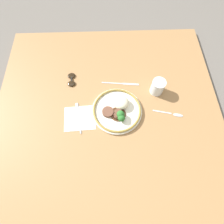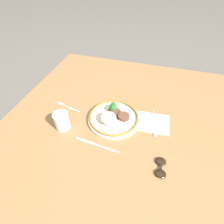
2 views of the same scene
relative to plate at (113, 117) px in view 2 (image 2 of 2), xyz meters
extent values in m
plane|color=#5B5651|center=(-0.05, -0.01, -0.06)|extent=(8.00, 8.00, 0.00)
cube|color=olive|center=(-0.05, -0.01, -0.04)|extent=(1.26, 1.28, 0.04)
cube|color=white|center=(-0.21, -0.03, -0.02)|extent=(0.18, 0.15, 0.00)
cylinder|color=silver|center=(0.00, 0.00, -0.01)|extent=(0.28, 0.28, 0.01)
torus|color=olive|center=(0.00, 0.00, 0.00)|extent=(0.26, 0.26, 0.01)
ellipsoid|color=beige|center=(0.02, 0.03, 0.02)|extent=(0.09, 0.08, 0.05)
cylinder|color=brown|center=(-0.05, -0.01, 0.00)|extent=(0.06, 0.06, 0.02)
cylinder|color=#51331E|center=(0.00, -0.02, 0.00)|extent=(0.09, 0.09, 0.00)
cube|color=brown|center=(-0.01, -0.03, 0.01)|extent=(0.04, 0.04, 0.03)
cube|color=brown|center=(0.00, -0.02, 0.01)|extent=(0.04, 0.04, 0.03)
cube|color=brown|center=(0.00, -0.02, 0.01)|extent=(0.04, 0.04, 0.03)
cube|color=brown|center=(-0.01, -0.04, 0.01)|extent=(0.03, 0.03, 0.02)
cube|color=brown|center=(-0.01, -0.04, 0.01)|extent=(0.03, 0.03, 0.02)
cube|color=brown|center=(0.00, -0.02, 0.01)|extent=(0.04, 0.04, 0.03)
cylinder|color=#568442|center=(0.02, -0.06, 0.00)|extent=(0.01, 0.01, 0.01)
sphere|color=#286628|center=(0.02, -0.06, 0.02)|extent=(0.04, 0.04, 0.04)
cylinder|color=#568442|center=(0.02, -0.04, 0.00)|extent=(0.01, 0.01, 0.01)
sphere|color=#286628|center=(0.02, -0.04, 0.02)|extent=(0.03, 0.03, 0.03)
cylinder|color=#568442|center=(0.01, -0.04, 0.00)|extent=(0.01, 0.01, 0.01)
sphere|color=#286628|center=(0.01, -0.04, 0.02)|extent=(0.03, 0.03, 0.03)
cylinder|color=#568442|center=(0.02, -0.06, 0.00)|extent=(0.01, 0.01, 0.01)
sphere|color=#286628|center=(0.02, -0.06, 0.02)|extent=(0.03, 0.03, 0.03)
cylinder|color=#568442|center=(0.01, -0.04, 0.00)|extent=(0.01, 0.01, 0.02)
sphere|color=#286628|center=(0.01, -0.04, 0.03)|extent=(0.04, 0.04, 0.04)
cylinder|color=orange|center=(0.23, 0.12, 0.02)|extent=(0.07, 0.07, 0.07)
cylinder|color=silver|center=(0.23, 0.12, 0.03)|extent=(0.07, 0.07, 0.09)
cube|color=#B7B7BC|center=(-0.21, -0.07, -0.02)|extent=(0.03, 0.11, 0.00)
cube|color=#B7B7BC|center=(-0.22, 0.03, -0.02)|extent=(0.03, 0.07, 0.00)
cube|color=#B7B7BC|center=(-0.02, 0.19, -0.02)|extent=(0.13, 0.02, 0.00)
cube|color=#B7B7BC|center=(0.09, 0.18, -0.02)|extent=(0.10, 0.02, 0.00)
cube|color=#B7B7BC|center=(0.25, -0.02, -0.02)|extent=(0.10, 0.03, 0.00)
ellipsoid|color=#B7B7BC|center=(0.33, -0.03, -0.02)|extent=(0.06, 0.03, 0.01)
ellipsoid|color=black|center=(-0.27, 0.19, -0.01)|extent=(0.05, 0.04, 0.01)
ellipsoid|color=black|center=(-0.27, 0.25, -0.01)|extent=(0.05, 0.04, 0.01)
cube|color=black|center=(-0.27, 0.22, -0.01)|extent=(0.01, 0.03, 0.00)
camera|label=1|loc=(-0.04, -0.40, 0.86)|focal=28.00mm
camera|label=2|loc=(-0.17, 0.63, 0.66)|focal=28.00mm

